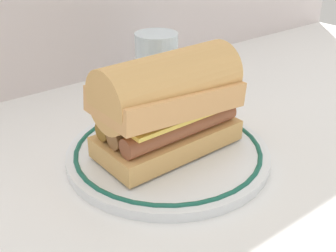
# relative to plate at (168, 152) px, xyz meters

# --- Properties ---
(ground_plane) EXTENTS (1.50, 1.50, 0.00)m
(ground_plane) POSITION_rel_plate_xyz_m (0.01, -0.03, -0.01)
(ground_plane) COLOR white
(plate) EXTENTS (0.26, 0.26, 0.01)m
(plate) POSITION_rel_plate_xyz_m (0.00, 0.00, 0.00)
(plate) COLOR white
(plate) RESTS_ON ground_plane
(sausage_sandwich) EXTENTS (0.18, 0.09, 0.12)m
(sausage_sandwich) POSITION_rel_plate_xyz_m (0.00, -0.00, 0.07)
(sausage_sandwich) COLOR tan
(sausage_sandwich) RESTS_ON plate
(drinking_glass) EXTENTS (0.07, 0.07, 0.10)m
(drinking_glass) POSITION_rel_plate_xyz_m (0.11, 0.18, 0.04)
(drinking_glass) COLOR silver
(drinking_glass) RESTS_ON ground_plane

